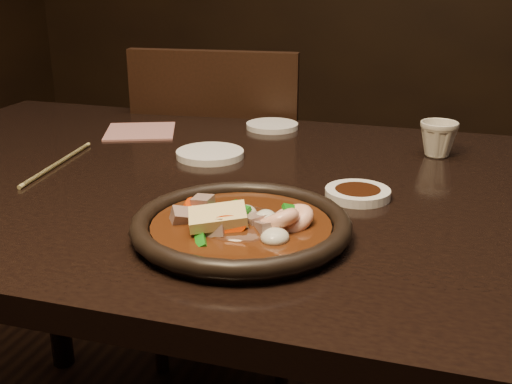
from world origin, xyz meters
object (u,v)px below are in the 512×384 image
(tea_cup, at_px, (438,138))
(plate, at_px, (241,227))
(table, at_px, (267,226))
(chair, at_px, (227,199))

(tea_cup, bearing_deg, plate, -116.40)
(table, xyz_separation_m, plate, (0.03, -0.22, 0.09))
(chair, xyz_separation_m, plate, (0.31, -0.78, 0.27))
(table, height_order, tea_cup, tea_cup)
(table, relative_size, chair, 1.77)
(tea_cup, bearing_deg, table, -136.55)
(table, bearing_deg, chair, 116.54)
(table, relative_size, plate, 5.38)
(table, distance_m, chair, 0.65)
(table, bearing_deg, plate, -82.35)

